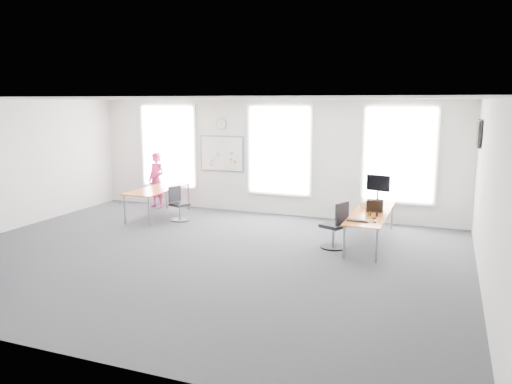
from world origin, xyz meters
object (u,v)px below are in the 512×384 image
at_px(desk_left, 158,191).
at_px(person, 156,180).
at_px(chair_right, 336,228).
at_px(chair_left, 178,206).
at_px(monitor, 378,186).
at_px(desk_right, 371,214).
at_px(headphones, 373,214).
at_px(keyboard, 358,221).

relative_size(desk_left, person, 1.32).
height_order(chair_right, chair_left, chair_right).
bearing_deg(chair_left, monitor, -59.75).
xyz_separation_m(desk_right, headphones, (0.09, -0.40, 0.09)).
xyz_separation_m(desk_left, monitor, (5.44, 0.71, 0.35)).
bearing_deg(chair_left, desk_left, 99.02).
height_order(desk_right, keyboard, keyboard).
relative_size(chair_right, keyboard, 2.31).
distance_m(desk_right, person, 6.29).
height_order(chair_left, person, person).
bearing_deg(monitor, desk_left, -157.90).
bearing_deg(desk_left, person, 123.91).
distance_m(person, monitor, 6.11).
bearing_deg(desk_right, keyboard, -97.34).
distance_m(chair_right, keyboard, 0.59).
bearing_deg(person, keyboard, -5.37).
relative_size(keyboard, headphones, 2.22).
bearing_deg(desk_right, headphones, -76.96).
relative_size(chair_right, chair_left, 1.14).
bearing_deg(keyboard, desk_right, 81.80).
bearing_deg(chair_left, keyboard, -84.66).
bearing_deg(keyboard, chair_left, 164.22).
distance_m(chair_left, keyboard, 4.86).
bearing_deg(monitor, chair_right, -92.58).
bearing_deg(person, chair_right, -4.78).
xyz_separation_m(desk_right, keyboard, (-0.12, -0.94, 0.05)).
height_order(keyboard, headphones, headphones).
distance_m(desk_right, chair_left, 4.82).
xyz_separation_m(desk_right, person, (-6.12, 1.41, 0.16)).
distance_m(chair_right, monitor, 2.02).
bearing_deg(keyboard, person, 157.71).
relative_size(desk_left, monitor, 3.29).
xyz_separation_m(chair_right, chair_left, (-4.21, 1.00, -0.05)).
height_order(desk_left, chair_left, chair_left).
xyz_separation_m(chair_left, person, (-1.32, 1.11, 0.41)).
xyz_separation_m(desk_left, chair_right, (4.87, -1.13, -0.26)).
relative_size(chair_left, headphones, 4.50).
relative_size(desk_left, chair_right, 2.12).
bearing_deg(chair_left, person, 70.19).
bearing_deg(person, chair_left, -24.00).
xyz_separation_m(chair_left, keyboard, (4.69, -1.25, 0.30)).
bearing_deg(chair_right, keyboard, 84.62).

